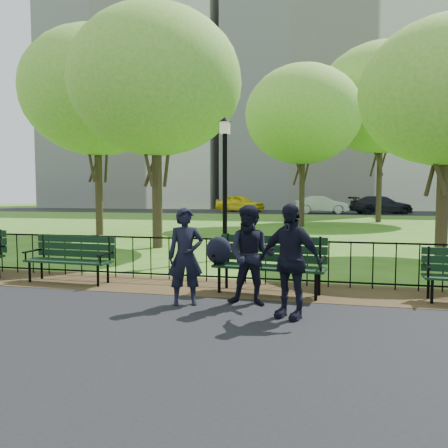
% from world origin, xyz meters
% --- Properties ---
extents(ground, '(120.00, 120.00, 0.00)m').
position_xyz_m(ground, '(0.00, 0.00, 0.00)').
color(ground, '#426B1C').
extents(asphalt_path, '(60.00, 9.20, 0.01)m').
position_xyz_m(asphalt_path, '(0.00, -3.40, 0.01)').
color(asphalt_path, black).
rests_on(asphalt_path, ground).
extents(dirt_strip, '(60.00, 1.60, 0.01)m').
position_xyz_m(dirt_strip, '(0.00, 1.50, 0.01)').
color(dirt_strip, '#3C2C18').
rests_on(dirt_strip, ground).
extents(far_street, '(70.00, 9.00, 0.01)m').
position_xyz_m(far_street, '(0.00, 35.00, 0.01)').
color(far_street, black).
rests_on(far_street, ground).
extents(iron_fence, '(24.06, 0.06, 1.00)m').
position_xyz_m(iron_fence, '(0.00, 2.00, 0.50)').
color(iron_fence, black).
rests_on(iron_fence, ground).
extents(apartment_west, '(22.00, 15.00, 26.00)m').
position_xyz_m(apartment_west, '(-22.00, 48.00, 13.00)').
color(apartment_west, beige).
rests_on(apartment_west, ground).
extents(apartment_mid, '(24.00, 15.00, 30.00)m').
position_xyz_m(apartment_mid, '(2.00, 48.00, 15.00)').
color(apartment_mid, beige).
rests_on(apartment_mid, ground).
extents(park_bench_main, '(2.17, 0.84, 1.12)m').
position_xyz_m(park_bench_main, '(-0.04, 1.23, 0.70)').
color(park_bench_main, black).
rests_on(park_bench_main, ground).
extents(park_bench_left_a, '(1.81, 0.64, 1.01)m').
position_xyz_m(park_bench_left_a, '(-3.64, 1.37, 0.58)').
color(park_bench_left_a, black).
rests_on(park_bench_left_a, ground).
extents(lamppost, '(0.34, 0.34, 3.82)m').
position_xyz_m(lamppost, '(-1.31, 5.06, 2.08)').
color(lamppost, black).
rests_on(lamppost, ground).
extents(tree_near_w, '(5.53, 5.53, 7.71)m').
position_xyz_m(tree_near_w, '(-4.03, 7.03, 5.35)').
color(tree_near_w, '#2D2116').
rests_on(tree_near_w, ground).
extents(tree_near_e, '(4.71, 4.71, 6.57)m').
position_xyz_m(tree_near_e, '(4.53, 6.82, 4.55)').
color(tree_near_e, '#2D2116').
rests_on(tree_near_e, ground).
extents(tree_mid_w, '(6.23, 6.23, 8.69)m').
position_xyz_m(tree_mid_w, '(-8.09, 10.60, 6.03)').
color(tree_mid_w, '#2D2116').
rests_on(tree_mid_w, ground).
extents(tree_far_c, '(6.10, 6.10, 8.50)m').
position_xyz_m(tree_far_c, '(0.16, 17.23, 5.90)').
color(tree_far_c, '#2D2116').
rests_on(tree_far_c, ground).
extents(tree_far_e, '(7.76, 7.76, 10.82)m').
position_xyz_m(tree_far_e, '(4.61, 21.93, 7.51)').
color(tree_far_e, '#2D2116').
rests_on(tree_far_e, ground).
extents(person_left, '(0.66, 0.55, 1.56)m').
position_xyz_m(person_left, '(-0.85, 0.17, 0.79)').
color(person_left, black).
rests_on(person_left, asphalt_path).
extents(person_mid, '(0.79, 0.43, 1.60)m').
position_xyz_m(person_mid, '(0.18, 0.38, 0.81)').
color(person_mid, black).
rests_on(person_mid, asphalt_path).
extents(person_right, '(1.04, 0.75, 1.65)m').
position_xyz_m(person_right, '(0.83, -0.20, 0.83)').
color(person_right, black).
rests_on(person_right, asphalt_path).
extents(taxi, '(5.16, 3.46, 1.63)m').
position_xyz_m(taxi, '(-6.51, 34.59, 0.83)').
color(taxi, yellow).
rests_on(taxi, far_street).
extents(sedan_silver, '(4.89, 2.42, 1.54)m').
position_xyz_m(sedan_silver, '(1.08, 32.52, 0.78)').
color(sedan_silver, '#A4A7AC').
rests_on(sedan_silver, far_street).
extents(sedan_dark, '(5.66, 3.58, 1.53)m').
position_xyz_m(sedan_dark, '(6.12, 32.95, 0.78)').
color(sedan_dark, black).
rests_on(sedan_dark, far_street).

